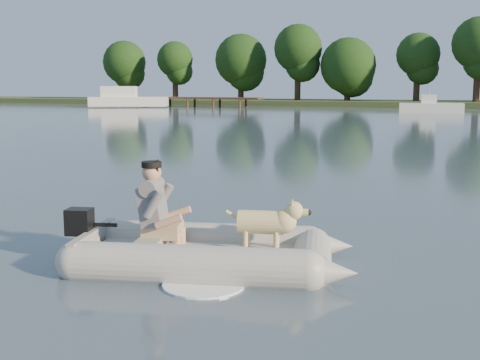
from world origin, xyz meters
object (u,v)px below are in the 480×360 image
at_px(dock, 183,102).
at_px(motorboat, 431,101).
at_px(dog, 261,226).
at_px(cabin_cruiser, 129,97).
at_px(dinghy, 209,220).
at_px(man, 154,203).

xyz_separation_m(dock, motorboat, (26.18, -5.91, 0.51)).
bearing_deg(dog, cabin_cruiser, 109.67).
distance_m(dock, dinghy, 58.58).
bearing_deg(cabin_cruiser, motorboat, -26.73).
bearing_deg(man, dock, 102.71).
height_order(dinghy, cabin_cruiser, cabin_cruiser).
bearing_deg(dock, motorboat, -12.71).
distance_m(dinghy, motorboat, 46.37).
relative_size(man, motorboat, 0.21).
bearing_deg(dinghy, dog, 4.57).
height_order(dinghy, dog, dinghy).
height_order(dock, dinghy, dinghy).
bearing_deg(motorboat, man, -96.71).
distance_m(dinghy, man, 0.75).
bearing_deg(dinghy, dock, 103.39).
distance_m(dog, cabin_cruiser, 57.40).
bearing_deg(cabin_cruiser, dock, 19.96).
xyz_separation_m(dock, dinghy, (26.45, -52.27, 0.10)).
relative_size(dock, dinghy, 3.67).
xyz_separation_m(man, motorboat, (0.45, 46.48, 0.22)).
xyz_separation_m(dock, dog, (27.09, -52.07, 0.02)).
xyz_separation_m(dog, motorboat, (-0.91, 46.16, 0.49)).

